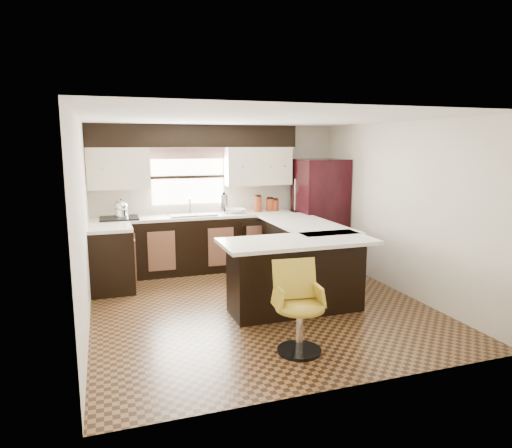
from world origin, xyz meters
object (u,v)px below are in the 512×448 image
object	(u,v)px
peninsula_return	(296,277)
bar_chair	(300,308)
refrigerator	(320,213)
peninsula_long	(302,256)

from	to	relation	value
peninsula_return	bar_chair	distance (m)	1.17
peninsula_return	refrigerator	size ratio (longest dim) A/B	0.90
peninsula_long	peninsula_return	xyz separation A→B (m)	(-0.53, -0.97, 0.00)
peninsula_return	bar_chair	size ratio (longest dim) A/B	1.77
peninsula_return	refrigerator	bearing A→B (deg)	56.64
peninsula_long	peninsula_return	distance (m)	1.11
peninsula_long	bar_chair	bearing A→B (deg)	-114.83
bar_chair	peninsula_long	bearing A→B (deg)	70.35
peninsula_return	refrigerator	distance (m)	2.43
refrigerator	bar_chair	distance (m)	3.57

